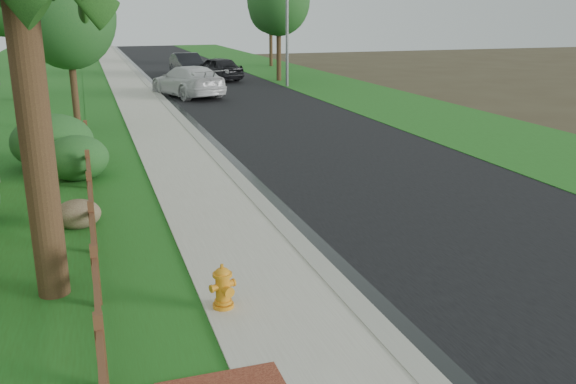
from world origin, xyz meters
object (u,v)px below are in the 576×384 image
object	(u,v)px
white_suv	(188,81)
streetlight	(284,3)
ranch_fence	(91,207)
fire_hydrant	(223,288)
dark_car_mid	(217,68)

from	to	relation	value
white_suv	streetlight	size ratio (longest dim) A/B	0.65
white_suv	streetlight	distance (m)	8.18
ranch_fence	fire_hydrant	bearing A→B (deg)	-66.70
dark_car_mid	streetlight	bearing A→B (deg)	106.83
ranch_fence	white_suv	distance (m)	22.03
white_suv	dark_car_mid	size ratio (longest dim) A/B	1.24
ranch_fence	white_suv	world-z (taller)	white_suv
dark_car_mid	fire_hydrant	bearing A→B (deg)	61.30
white_suv	streetlight	world-z (taller)	streetlight
fire_hydrant	dark_car_mid	xyz separation A→B (m)	(6.93, 33.22, 0.39)
fire_hydrant	dark_car_mid	size ratio (longest dim) A/B	0.16
fire_hydrant	dark_car_mid	distance (m)	33.94
ranch_fence	white_suv	bearing A→B (deg)	75.28
ranch_fence	streetlight	bearing A→B (deg)	63.06
fire_hydrant	dark_car_mid	bearing A→B (deg)	78.21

